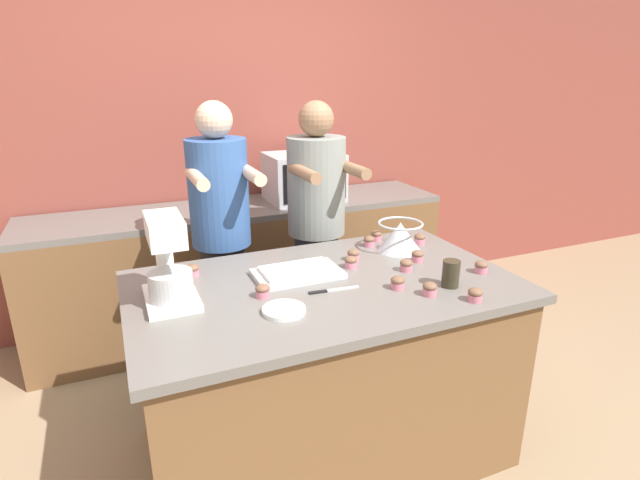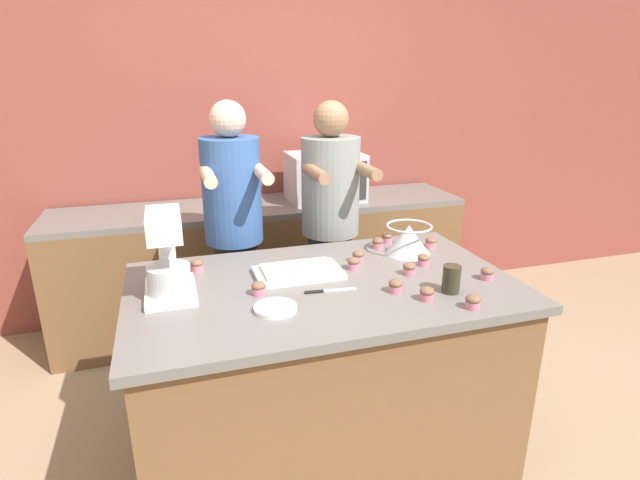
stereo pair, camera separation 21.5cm
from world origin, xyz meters
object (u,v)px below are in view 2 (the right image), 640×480
(microwave_oven, at_px, (325,177))
(cupcake_9, at_px, (259,288))
(cupcake_11, at_px, (358,256))
(mixing_bowl, at_px, (408,238))
(cupcake_1, at_px, (427,293))
(baking_tray, at_px, (298,272))
(cupcake_7, at_px, (378,243))
(person_right, at_px, (330,234))
(stand_mixer, at_px, (167,259))
(cupcake_5, at_px, (409,268))
(cupcake_0, at_px, (396,286))
(small_plate, at_px, (275,308))
(cupcake_12, at_px, (487,273))
(knife, at_px, (327,291))
(drinking_glass, at_px, (451,279))
(cupcake_4, at_px, (424,260))
(cupcake_8, at_px, (197,265))
(person_left, at_px, (235,241))
(cupcake_10, at_px, (431,242))
(cupcake_3, at_px, (473,302))
(cupcake_2, at_px, (387,238))

(microwave_oven, xyz_separation_m, cupcake_9, (-0.74, -1.42, -0.14))
(cupcake_11, bearing_deg, mixing_bowl, 6.58)
(cupcake_1, bearing_deg, baking_tray, 137.04)
(mixing_bowl, relative_size, cupcake_7, 3.86)
(person_right, xyz_separation_m, stand_mixer, (-0.92, -0.70, 0.20))
(person_right, height_order, cupcake_5, person_right)
(microwave_oven, xyz_separation_m, cupcake_0, (-0.19, -1.56, -0.14))
(cupcake_9, bearing_deg, baking_tray, 35.14)
(baking_tray, distance_m, cupcake_1, 0.58)
(baking_tray, bearing_deg, small_plate, -119.48)
(cupcake_12, bearing_deg, cupcake_1, -162.95)
(microwave_oven, relative_size, knife, 2.30)
(drinking_glass, distance_m, cupcake_4, 0.31)
(small_plate, distance_m, cupcake_5, 0.68)
(cupcake_4, relative_size, cupcake_11, 1.00)
(cupcake_0, distance_m, cupcake_5, 0.21)
(person_right, bearing_deg, cupcake_8, -149.75)
(cupcake_9, bearing_deg, cupcake_0, -14.77)
(knife, bearing_deg, cupcake_11, 48.50)
(person_left, distance_m, cupcake_5, 1.05)
(baking_tray, relative_size, cupcake_10, 6.51)
(cupcake_1, height_order, cupcake_12, same)
(cupcake_5, xyz_separation_m, cupcake_9, (-0.69, -0.01, 0.00))
(baking_tray, bearing_deg, cupcake_4, -5.27)
(cupcake_3, distance_m, cupcake_10, 0.70)
(drinking_glass, distance_m, cupcake_9, 0.80)
(knife, height_order, cupcake_9, cupcake_9)
(drinking_glass, height_order, cupcake_8, drinking_glass)
(mixing_bowl, relative_size, cupcake_1, 3.86)
(stand_mixer, distance_m, cupcake_11, 0.89)
(drinking_glass, height_order, knife, drinking_glass)
(stand_mixer, distance_m, small_plate, 0.49)
(cupcake_7, bearing_deg, cupcake_2, 39.22)
(cupcake_7, bearing_deg, cupcake_1, -95.58)
(cupcake_9, bearing_deg, cupcake_12, -8.14)
(microwave_oven, bearing_deg, cupcake_7, -92.38)
(cupcake_0, bearing_deg, knife, 161.91)
(microwave_oven, height_order, cupcake_11, microwave_oven)
(small_plate, distance_m, cupcake_7, 0.86)
(drinking_glass, xyz_separation_m, cupcake_9, (-0.77, 0.21, -0.03))
(knife, relative_size, cupcake_11, 3.71)
(baking_tray, relative_size, cupcake_4, 6.51)
(person_left, bearing_deg, drinking_glass, -53.34)
(cupcake_5, relative_size, cupcake_8, 1.00)
(cupcake_10, bearing_deg, microwave_oven, 101.36)
(cupcake_2, distance_m, cupcake_12, 0.63)
(mixing_bowl, relative_size, cupcake_9, 3.86)
(cupcake_3, bearing_deg, person_left, 122.82)
(stand_mixer, distance_m, cupcake_1, 1.05)
(baking_tray, xyz_separation_m, knife, (0.07, -0.20, -0.02))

